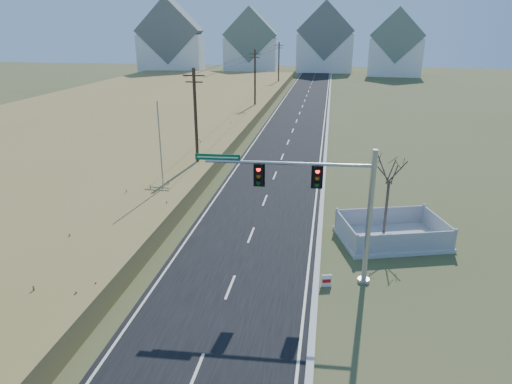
% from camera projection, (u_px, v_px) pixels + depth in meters
% --- Properties ---
extents(ground, '(260.00, 260.00, 0.00)m').
position_uv_depth(ground, '(238.00, 268.00, 24.26)').
color(ground, '#434E26').
rests_on(ground, ground).
extents(road, '(8.00, 180.00, 0.06)m').
position_uv_depth(road, '(302.00, 109.00, 70.60)').
color(road, black).
rests_on(road, ground).
extents(curb, '(0.30, 180.00, 0.18)m').
position_uv_depth(curb, '(329.00, 109.00, 69.96)').
color(curb, '#B2AFA8').
rests_on(curb, ground).
extents(reed_marsh, '(38.00, 110.00, 1.30)m').
position_uv_depth(reed_marsh, '(128.00, 112.00, 64.73)').
color(reed_marsh, olive).
rests_on(reed_marsh, ground).
extents(utility_pole_near, '(1.80, 0.26, 9.00)m').
position_uv_depth(utility_pole_near, '(196.00, 122.00, 37.54)').
color(utility_pole_near, '#422D1E').
rests_on(utility_pole_near, ground).
extents(utility_pole_mid, '(1.80, 0.26, 9.00)m').
position_uv_depth(utility_pole_mid, '(255.00, 81.00, 65.35)').
color(utility_pole_mid, '#422D1E').
rests_on(utility_pole_mid, ground).
extents(utility_pole_far, '(1.80, 0.26, 9.00)m').
position_uv_depth(utility_pole_far, '(279.00, 64.00, 93.16)').
color(utility_pole_far, '#422D1E').
rests_on(utility_pole_far, ground).
extents(condo_nw, '(17.69, 13.38, 19.05)m').
position_uv_depth(condo_nw, '(171.00, 44.00, 120.04)').
color(condo_nw, white).
rests_on(condo_nw, ground).
extents(condo_nnw, '(14.93, 11.17, 17.03)m').
position_uv_depth(condo_nnw, '(251.00, 46.00, 124.71)').
color(condo_nnw, white).
rests_on(condo_nnw, ground).
extents(condo_n, '(15.27, 10.20, 18.54)m').
position_uv_depth(condo_n, '(325.00, 43.00, 125.18)').
color(condo_n, white).
rests_on(condo_n, ground).
extents(condo_ne, '(14.12, 10.51, 16.52)m').
position_uv_depth(condo_ne, '(396.00, 48.00, 115.31)').
color(condo_ne, white).
rests_on(condo_ne, ground).
extents(traffic_signal_mast, '(8.64, 0.75, 6.88)m').
position_uv_depth(traffic_signal_mast, '(331.00, 202.00, 21.67)').
color(traffic_signal_mast, '#9EA0A5').
rests_on(traffic_signal_mast, ground).
extents(fence_enclosure, '(6.94, 5.65, 1.37)m').
position_uv_depth(fence_enclosure, '(391.00, 236.00, 27.26)').
color(fence_enclosure, '#B7B5AD').
rests_on(fence_enclosure, ground).
extents(open_sign, '(0.52, 0.17, 0.65)m').
position_uv_depth(open_sign, '(326.00, 281.00, 22.39)').
color(open_sign, white).
rests_on(open_sign, ground).
extents(flagpole, '(0.33, 0.33, 7.44)m').
position_uv_depth(flagpole, '(162.00, 166.00, 31.72)').
color(flagpole, '#B7B5AD').
rests_on(flagpole, ground).
extents(bare_tree, '(2.01, 2.01, 5.33)m').
position_uv_depth(bare_tree, '(390.00, 169.00, 26.50)').
color(bare_tree, '#4C3F33').
rests_on(bare_tree, ground).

